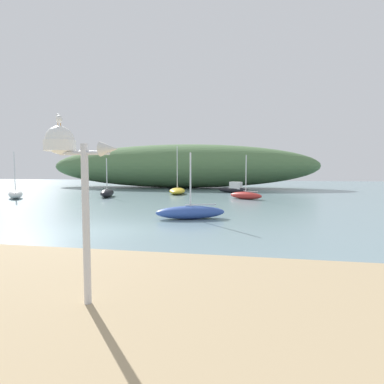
% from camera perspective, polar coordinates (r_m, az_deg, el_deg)
% --- Properties ---
extents(ground_plane, '(120.00, 120.00, 0.00)m').
position_cam_1_polar(ground_plane, '(13.00, -15.86, -6.86)').
color(ground_plane, gray).
extents(distant_hill, '(37.26, 10.09, 5.93)m').
position_cam_1_polar(distant_hill, '(42.63, -2.48, 4.82)').
color(distant_hill, '#517547').
rests_on(distant_hill, ground).
extents(mast_structure, '(1.27, 0.50, 2.96)m').
position_cam_1_polar(mast_structure, '(5.46, -21.85, 5.85)').
color(mast_structure, silver).
rests_on(mast_structure, beach_sand).
extents(seagull_on_radar, '(0.23, 0.28, 0.22)m').
position_cam_1_polar(seagull_on_radar, '(5.62, -23.50, 12.47)').
color(seagull_on_radar, orange).
rests_on(seagull_on_radar, mast_structure).
extents(sailboat_far_left, '(3.62, 2.11, 3.30)m').
position_cam_1_polar(sailboat_far_left, '(15.34, -0.28, -3.77)').
color(sailboat_far_left, '#2D4C9E').
rests_on(sailboat_far_left, ground).
extents(sailboat_outer_mooring, '(1.80, 3.35, 3.51)m').
position_cam_1_polar(sailboat_outer_mooring, '(28.70, -15.51, -0.16)').
color(sailboat_outer_mooring, black).
rests_on(sailboat_outer_mooring, ground).
extents(sailboat_inner_mooring, '(2.87, 3.06, 3.99)m').
position_cam_1_polar(sailboat_inner_mooring, '(30.27, -29.98, -0.31)').
color(sailboat_inner_mooring, white).
rests_on(sailboat_inner_mooring, ground).
extents(sailboat_off_point, '(2.29, 4.44, 4.85)m').
position_cam_1_polar(sailboat_off_point, '(31.20, -2.76, 0.24)').
color(sailboat_off_point, gold).
rests_on(sailboat_off_point, ground).
extents(motorboat_mid_channel, '(3.53, 2.20, 1.18)m').
position_cam_1_polar(motorboat_mid_channel, '(33.02, 7.75, 0.60)').
color(motorboat_mid_channel, black).
rests_on(motorboat_mid_channel, ground).
extents(sailboat_near_shore, '(3.04, 2.33, 3.69)m').
position_cam_1_polar(sailboat_near_shore, '(26.05, 9.97, -0.60)').
color(sailboat_near_shore, '#B72D28').
rests_on(sailboat_near_shore, ground).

